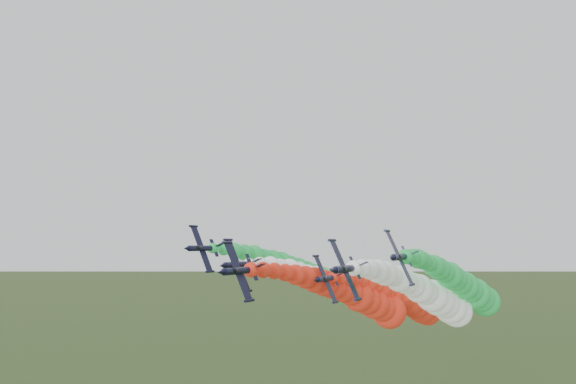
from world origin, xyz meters
name	(u,v)px	position (x,y,z in m)	size (l,w,h in m)	color
jet_lead	(360,299)	(7.18, 30.35, 35.38)	(11.40, 68.12, 19.71)	black
jet_inner_left	(351,293)	(2.04, 39.35, 35.78)	(10.90, 67.61, 19.20)	black
jet_inner_right	(433,297)	(21.32, 34.76, 35.82)	(11.08, 67.79, 19.38)	black
jet_outer_left	(314,278)	(-9.39, 44.90, 38.56)	(11.10, 67.81, 19.40)	black
jet_outer_right	(466,288)	(26.39, 45.25, 37.27)	(11.08, 67.80, 19.38)	black
jet_trail	(407,301)	(10.75, 55.69, 32.89)	(11.20, 67.92, 19.51)	black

